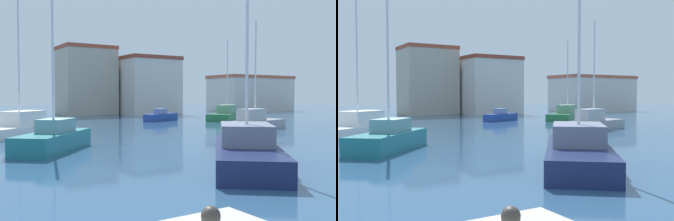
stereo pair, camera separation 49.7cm
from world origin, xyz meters
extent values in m
plane|color=#2D5175|center=(15.00, 20.00, 0.00)|extent=(160.00, 160.00, 0.00)
sphere|color=#38332D|center=(1.28, -2.19, 1.45)|extent=(0.22, 0.22, 0.22)
cube|color=#28703D|center=(27.31, 27.66, 0.37)|extent=(7.39, 5.92, 0.75)
cube|color=gray|center=(27.28, 27.64, 1.22)|extent=(3.11, 2.78, 0.94)
cylinder|color=silver|center=(27.31, 27.66, 4.79)|extent=(0.12, 0.12, 8.08)
cylinder|color=silver|center=(26.21, 26.97, 1.65)|extent=(2.16, 1.40, 0.08)
cube|color=#233D93|center=(20.16, 30.14, 0.39)|extent=(4.74, 2.91, 0.77)
cube|color=#6E7DB1|center=(20.09, 30.11, 1.05)|extent=(1.67, 1.28, 0.56)
cube|color=gray|center=(20.99, 16.98, 0.38)|extent=(7.24, 3.72, 0.76)
cube|color=#ADB0B5|center=(20.48, 16.83, 1.23)|extent=(2.86, 1.88, 0.93)
cylinder|color=silver|center=(20.99, 16.98, 4.70)|extent=(0.12, 0.12, 7.87)
cube|color=white|center=(4.15, 22.36, 0.35)|extent=(7.39, 6.85, 0.70)
cube|color=silver|center=(4.43, 22.60, 1.19)|extent=(3.36, 3.24, 0.99)
cylinder|color=silver|center=(4.15, 22.36, 6.32)|extent=(0.12, 0.12, 11.25)
cube|color=#1E707A|center=(4.05, 13.84, 0.46)|extent=(5.05, 5.47, 0.93)
cube|color=#6B9CA2|center=(4.24, 14.06, 1.26)|extent=(2.32, 2.41, 0.67)
cylinder|color=silver|center=(4.05, 13.84, 4.27)|extent=(0.12, 0.12, 6.68)
cube|color=#19234C|center=(9.28, 5.65, 0.42)|extent=(6.68, 7.43, 0.84)
cube|color=slate|center=(9.46, 5.87, 1.25)|extent=(3.38, 3.52, 0.81)
cylinder|color=silver|center=(9.28, 5.65, 5.07)|extent=(0.12, 0.12, 8.45)
cube|color=#B2A893|center=(18.23, 47.43, 4.56)|extent=(7.19, 6.20, 9.12)
cube|color=#9E4733|center=(18.23, 47.43, 9.37)|extent=(7.34, 6.33, 0.50)
cube|color=beige|center=(26.10, 45.13, 3.87)|extent=(7.72, 9.69, 7.74)
cube|color=brown|center=(26.10, 45.13, 7.99)|extent=(7.88, 9.88, 0.50)
cube|color=beige|center=(46.42, 43.65, 2.76)|extent=(13.91, 7.07, 5.52)
cube|color=#B25B42|center=(46.42, 43.65, 5.77)|extent=(14.19, 7.22, 0.50)
camera|label=1|loc=(-1.42, -5.58, 2.81)|focal=41.70mm
camera|label=2|loc=(-1.00, -5.84, 2.81)|focal=41.70mm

